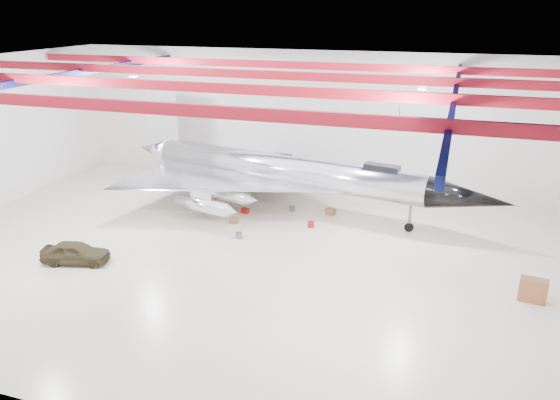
% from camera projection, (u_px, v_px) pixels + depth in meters
% --- Properties ---
extents(floor, '(40.00, 40.00, 0.00)m').
position_uv_depth(floor, '(234.00, 251.00, 33.64)').
color(floor, beige).
rests_on(floor, ground).
extents(wall_back, '(40.00, 0.00, 40.00)m').
position_uv_depth(wall_back, '(303.00, 118.00, 45.21)').
color(wall_back, silver).
rests_on(wall_back, floor).
extents(ceiling, '(40.00, 40.00, 0.00)m').
position_uv_depth(ceiling, '(229.00, 69.00, 29.95)').
color(ceiling, '#0A0F38').
rests_on(ceiling, wall_back).
extents(ceiling_structure, '(39.50, 29.50, 1.08)m').
position_uv_depth(ceiling_structure, '(229.00, 82.00, 30.17)').
color(ceiling_structure, maroon).
rests_on(ceiling_structure, ceiling).
extents(jet_aircraft, '(29.62, 19.83, 8.13)m').
position_uv_depth(jet_aircraft, '(283.00, 173.00, 40.08)').
color(jet_aircraft, silver).
rests_on(jet_aircraft, floor).
extents(jeep, '(4.18, 2.52, 1.33)m').
position_uv_depth(jeep, '(75.00, 253.00, 31.89)').
color(jeep, '#36301B').
rests_on(jeep, floor).
extents(desk, '(1.44, 0.87, 1.24)m').
position_uv_depth(desk, '(533.00, 290.00, 27.77)').
color(desk, brown).
rests_on(desk, floor).
extents(crate_ply, '(0.70, 0.63, 0.41)m').
position_uv_depth(crate_ply, '(213.00, 208.00, 40.19)').
color(crate_ply, olive).
rests_on(crate_ply, floor).
extents(toolbox_red, '(0.62, 0.56, 0.36)m').
position_uv_depth(toolbox_red, '(245.00, 211.00, 39.80)').
color(toolbox_red, maroon).
rests_on(toolbox_red, floor).
extents(engine_drum, '(0.50, 0.50, 0.38)m').
position_uv_depth(engine_drum, '(239.00, 235.00, 35.50)').
color(engine_drum, '#59595B').
rests_on(engine_drum, floor).
extents(parts_bin, '(0.74, 0.65, 0.44)m').
position_uv_depth(parts_bin, '(331.00, 212.00, 39.52)').
color(parts_bin, olive).
rests_on(parts_bin, floor).
extents(crate_small, '(0.45, 0.41, 0.26)m').
position_uv_depth(crate_small, '(176.00, 198.00, 42.54)').
color(crate_small, '#59595B').
rests_on(crate_small, floor).
extents(tool_chest, '(0.54, 0.54, 0.39)m').
position_uv_depth(tool_chest, '(311.00, 224.00, 37.23)').
color(tool_chest, maroon).
rests_on(tool_chest, floor).
extents(oil_barrel, '(0.59, 0.48, 0.39)m').
position_uv_depth(oil_barrel, '(234.00, 220.00, 37.95)').
color(oil_barrel, olive).
rests_on(oil_barrel, floor).
extents(spares_box, '(0.51, 0.51, 0.35)m').
position_uv_depth(spares_box, '(292.00, 209.00, 40.21)').
color(spares_box, '#59595B').
rests_on(spares_box, floor).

